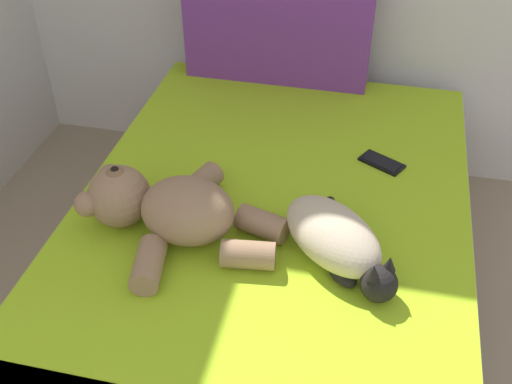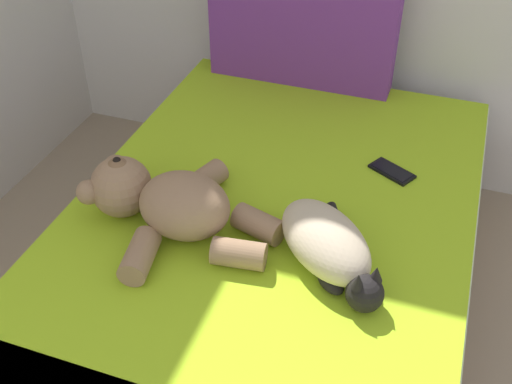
{
  "view_description": "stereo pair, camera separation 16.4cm",
  "coord_description": "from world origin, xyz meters",
  "px_view_note": "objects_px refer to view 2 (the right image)",
  "views": [
    {
      "loc": [
        1.58,
        1.7,
        1.7
      ],
      "look_at": [
        1.26,
        3.11,
        0.55
      ],
      "focal_mm": 43.44,
      "sensor_mm": 36.0,
      "label": 1
    },
    {
      "loc": [
        1.74,
        1.74,
        1.7
      ],
      "look_at": [
        1.26,
        3.11,
        0.55
      ],
      "focal_mm": 43.44,
      "sensor_mm": 36.0,
      "label": 2
    }
  ],
  "objects_px": {
    "patterned_cushion": "(302,24)",
    "cat": "(329,246)",
    "teddy_bear": "(166,202)",
    "bed": "(266,273)",
    "cell_phone": "(392,171)"
  },
  "relations": [
    {
      "from": "bed",
      "to": "teddy_bear",
      "type": "height_order",
      "value": "teddy_bear"
    },
    {
      "from": "cat",
      "to": "patterned_cushion",
      "type": "bearing_deg",
      "value": 110.11
    },
    {
      "from": "cat",
      "to": "cell_phone",
      "type": "distance_m",
      "value": 0.5
    },
    {
      "from": "patterned_cushion",
      "to": "teddy_bear",
      "type": "height_order",
      "value": "patterned_cushion"
    },
    {
      "from": "teddy_bear",
      "to": "cell_phone",
      "type": "height_order",
      "value": "teddy_bear"
    },
    {
      "from": "bed",
      "to": "teddy_bear",
      "type": "xyz_separation_m",
      "value": [
        -0.27,
        -0.12,
        0.32
      ]
    },
    {
      "from": "patterned_cushion",
      "to": "cat",
      "type": "distance_m",
      "value": 1.09
    },
    {
      "from": "teddy_bear",
      "to": "cell_phone",
      "type": "distance_m",
      "value": 0.76
    },
    {
      "from": "bed",
      "to": "cat",
      "type": "distance_m",
      "value": 0.4
    },
    {
      "from": "patterned_cushion",
      "to": "cat",
      "type": "bearing_deg",
      "value": -69.89
    },
    {
      "from": "teddy_bear",
      "to": "cell_phone",
      "type": "xyz_separation_m",
      "value": [
        0.59,
        0.48,
        -0.08
      ]
    },
    {
      "from": "teddy_bear",
      "to": "patterned_cushion",
      "type": "bearing_deg",
      "value": 83.15
    },
    {
      "from": "cat",
      "to": "teddy_bear",
      "type": "relative_size",
      "value": 0.68
    },
    {
      "from": "patterned_cushion",
      "to": "cell_phone",
      "type": "height_order",
      "value": "patterned_cushion"
    },
    {
      "from": "bed",
      "to": "cell_phone",
      "type": "relative_size",
      "value": 11.7
    }
  ]
}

